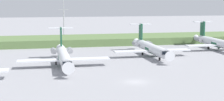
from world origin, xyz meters
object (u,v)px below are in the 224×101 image
regional_jet_third (64,56)px  antenna_mast (64,20)px  regional_jet_fifth (217,42)px  regional_jet_fourth (151,48)px

regional_jet_third → antenna_mast: bearing=86.2°
regional_jet_third → regional_jet_fifth: bearing=18.9°
antenna_mast → regional_jet_third: bearing=-93.8°
regional_jet_fifth → antenna_mast: (-47.88, 46.31, 5.52)m
regional_jet_fourth → regional_jet_fifth: bearing=16.6°
regional_jet_third → regional_jet_fourth: bearing=21.0°
regional_jet_fifth → antenna_mast: size_ratio=1.61×
regional_jet_fourth → regional_jet_fifth: size_ratio=1.00×
regional_jet_third → regional_jet_fourth: same height
regional_jet_third → antenna_mast: (4.26, 64.12, 5.52)m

